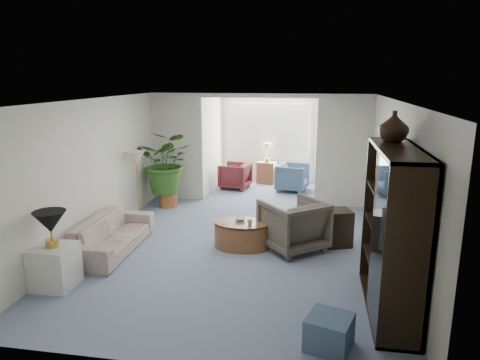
% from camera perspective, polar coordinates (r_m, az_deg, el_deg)
% --- Properties ---
extents(floor, '(6.00, 6.00, 0.00)m').
position_cam_1_polar(floor, '(7.37, -0.80, -9.42)').
color(floor, gray).
rests_on(floor, ground).
extents(sunroom_floor, '(2.60, 2.60, 0.00)m').
position_cam_1_polar(sunroom_floor, '(11.22, 3.03, -1.39)').
color(sunroom_floor, gray).
rests_on(sunroom_floor, ground).
extents(back_pier_left, '(1.20, 0.12, 2.50)m').
position_cam_1_polar(back_pier_left, '(10.31, -8.21, 4.27)').
color(back_pier_left, beige).
rests_on(back_pier_left, ground).
extents(back_pier_right, '(1.20, 0.12, 2.50)m').
position_cam_1_polar(back_pier_right, '(9.83, 13.42, 3.61)').
color(back_pier_right, beige).
rests_on(back_pier_right, ground).
extents(back_header, '(2.60, 0.12, 0.10)m').
position_cam_1_polar(back_header, '(9.77, 2.43, 10.98)').
color(back_header, beige).
rests_on(back_header, back_pier_left).
extents(window_pane, '(2.20, 0.02, 1.50)m').
position_cam_1_polar(window_pane, '(12.01, 3.72, 6.38)').
color(window_pane, white).
extents(window_blinds, '(2.20, 0.02, 1.50)m').
position_cam_1_polar(window_blinds, '(11.98, 3.70, 6.36)').
color(window_blinds, white).
extents(framed_picture, '(0.04, 0.50, 0.40)m').
position_cam_1_polar(framed_picture, '(6.79, 19.88, 2.77)').
color(framed_picture, '#B1A88E').
extents(sofa, '(0.79, 1.97, 0.57)m').
position_cam_1_polar(sofa, '(7.65, -16.39, -6.82)').
color(sofa, beige).
rests_on(sofa, ground).
extents(end_table, '(0.55, 0.55, 0.59)m').
position_cam_1_polar(end_table, '(6.66, -23.09, -10.36)').
color(end_table, silver).
rests_on(end_table, ground).
extents(table_lamp, '(0.44, 0.44, 0.30)m').
position_cam_1_polar(table_lamp, '(6.44, -23.62, -5.06)').
color(table_lamp, black).
rests_on(table_lamp, end_table).
extents(floor_lamp, '(0.36, 0.36, 0.28)m').
position_cam_1_polar(floor_lamp, '(9.06, -13.47, 2.79)').
color(floor_lamp, beige).
rests_on(floor_lamp, ground).
extents(coffee_table, '(1.00, 1.00, 0.45)m').
position_cam_1_polar(coffee_table, '(7.49, 0.25, -7.19)').
color(coffee_table, brown).
rests_on(coffee_table, ground).
extents(coffee_bowl, '(0.21, 0.21, 0.05)m').
position_cam_1_polar(coffee_bowl, '(7.51, -0.00, -5.12)').
color(coffee_bowl, silver).
rests_on(coffee_bowl, coffee_table).
extents(coffee_cup, '(0.10, 0.10, 0.09)m').
position_cam_1_polar(coffee_cup, '(7.29, 1.29, -5.55)').
color(coffee_cup, beige).
rests_on(coffee_cup, coffee_table).
extents(wingback_chair, '(1.31, 1.32, 0.86)m').
position_cam_1_polar(wingback_chair, '(7.40, 6.98, -5.85)').
color(wingback_chair, '#5E554A').
rests_on(wingback_chair, ground).
extents(side_table_dark, '(0.64, 0.57, 0.63)m').
position_cam_1_polar(side_table_dark, '(7.73, 12.29, -6.13)').
color(side_table_dark, black).
rests_on(side_table_dark, ground).
extents(entertainment_cabinet, '(0.49, 1.85, 2.05)m').
position_cam_1_polar(entertainment_cabinet, '(5.62, 19.35, -6.41)').
color(entertainment_cabinet, black).
rests_on(entertainment_cabinet, ground).
extents(cabinet_urn, '(0.37, 0.37, 0.39)m').
position_cam_1_polar(cabinet_urn, '(5.84, 19.49, 6.65)').
color(cabinet_urn, black).
rests_on(cabinet_urn, entertainment_cabinet).
extents(ottoman, '(0.57, 0.57, 0.36)m').
position_cam_1_polar(ottoman, '(5.05, 11.59, -18.93)').
color(ottoman, slate).
rests_on(ottoman, ground).
extents(plant_pot, '(0.40, 0.40, 0.32)m').
position_cam_1_polar(plant_pot, '(9.97, -9.37, -2.50)').
color(plant_pot, '#A2562F').
rests_on(plant_pot, ground).
extents(house_plant, '(1.26, 1.09, 1.39)m').
position_cam_1_polar(house_plant, '(9.77, -9.56, 2.34)').
color(house_plant, '#326221').
rests_on(house_plant, plant_pot).
extents(sunroom_chair_blue, '(0.89, 0.87, 0.70)m').
position_cam_1_polar(sunroom_chair_blue, '(11.20, 6.90, 0.34)').
color(sunroom_chair_blue, slate).
rests_on(sunroom_chair_blue, ground).
extents(sunroom_chair_maroon, '(0.85, 0.83, 0.67)m').
position_cam_1_polar(sunroom_chair_maroon, '(11.37, -0.67, 0.56)').
color(sunroom_chair_maroon, maroon).
rests_on(sunroom_chair_maroon, ground).
extents(sunroom_table, '(0.54, 0.45, 0.59)m').
position_cam_1_polar(sunroom_table, '(12.00, 3.51, 1.01)').
color(sunroom_table, brown).
rests_on(sunroom_table, ground).
extents(shelf_clutter, '(0.30, 0.83, 1.06)m').
position_cam_1_polar(shelf_clutter, '(5.44, 19.14, -6.34)').
color(shelf_clutter, '#3C3938').
rests_on(shelf_clutter, entertainment_cabinet).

